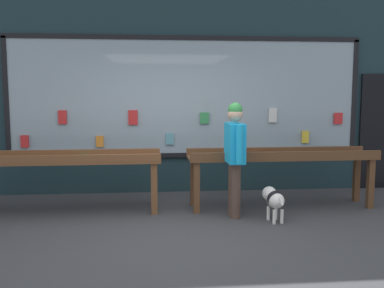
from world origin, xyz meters
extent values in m
plane|color=#38383A|center=(0.00, 0.00, 0.00)|extent=(40.00, 40.00, 0.00)
cube|color=#192D33|center=(0.00, 2.40, 1.85)|extent=(8.81, 0.20, 3.70)
cube|color=#8C9EA8|center=(0.28, 2.27, 1.68)|extent=(6.07, 0.03, 2.03)
cube|color=black|center=(0.28, 2.27, 2.69)|extent=(6.15, 0.06, 0.08)
cube|color=black|center=(0.28, 2.27, 0.67)|extent=(6.15, 0.06, 0.08)
cube|color=black|center=(-2.76, 2.27, 1.68)|extent=(0.08, 0.06, 2.03)
cube|color=black|center=(3.31, 2.27, 1.68)|extent=(0.08, 0.06, 2.03)
cube|color=red|center=(-2.48, 2.23, 0.94)|extent=(0.13, 0.03, 0.21)
cube|color=red|center=(-1.84, 2.23, 1.35)|extent=(0.14, 0.03, 0.23)
cube|color=orange|center=(-1.23, 2.23, 0.93)|extent=(0.13, 0.03, 0.19)
cube|color=red|center=(-0.65, 2.23, 1.33)|extent=(0.16, 0.03, 0.25)
cube|color=#5999A5|center=(-0.02, 2.23, 0.96)|extent=(0.14, 0.03, 0.20)
cube|color=#338C4C|center=(0.59, 2.23, 1.32)|extent=(0.15, 0.03, 0.20)
cube|color=#338C4C|center=(1.21, 2.23, 0.95)|extent=(0.15, 0.03, 0.23)
cube|color=silver|center=(1.81, 2.23, 1.36)|extent=(0.14, 0.03, 0.25)
cube|color=yellow|center=(2.42, 2.23, 0.97)|extent=(0.12, 0.03, 0.22)
cube|color=red|center=(3.02, 2.23, 1.30)|extent=(0.15, 0.03, 0.20)
cube|color=black|center=(3.91, 2.27, 1.05)|extent=(0.90, 0.04, 2.10)
cube|color=brown|center=(-0.30, 0.89, 0.38)|extent=(0.09, 0.09, 0.75)
cube|color=brown|center=(-0.31, 1.39, 0.38)|extent=(0.09, 0.09, 0.75)
cube|color=brown|center=(-1.64, 1.12, 0.77)|extent=(2.88, 0.70, 0.04)
cube|color=brown|center=(-1.64, 0.82, 0.83)|extent=(2.87, 0.10, 0.12)
cube|color=brown|center=(-1.65, 1.42, 0.83)|extent=(2.87, 0.10, 0.12)
cube|color=#2659B2|center=(-2.42, 1.08, 0.80)|extent=(0.15, 0.22, 0.02)
cube|color=#5999A5|center=(-1.90, 1.04, 0.80)|extent=(0.14, 0.23, 0.02)
cube|color=#338C4C|center=(-1.38, 1.33, 0.80)|extent=(0.17, 0.21, 0.03)
cube|color=red|center=(-0.83, 0.94, 0.80)|extent=(0.16, 0.21, 0.02)
cube|color=yellow|center=(-0.35, 1.09, 0.80)|extent=(0.14, 0.20, 0.02)
cube|color=brown|center=(0.31, 0.88, 0.38)|extent=(0.09, 0.09, 0.76)
cube|color=brown|center=(2.98, 0.92, 0.38)|extent=(0.09, 0.09, 0.76)
cube|color=brown|center=(0.30, 1.32, 0.38)|extent=(0.09, 0.09, 0.76)
cube|color=brown|center=(2.97, 1.36, 0.38)|extent=(0.09, 0.09, 0.76)
cube|color=brown|center=(1.64, 1.12, 0.78)|extent=(2.87, 0.63, 0.04)
cube|color=brown|center=(1.64, 0.85, 0.84)|extent=(2.87, 0.10, 0.12)
cube|color=brown|center=(1.64, 1.39, 0.84)|extent=(2.87, 0.10, 0.12)
cube|color=#2659B2|center=(0.35, 0.96, 0.81)|extent=(0.18, 0.22, 0.02)
cube|color=#2659B2|center=(0.72, 0.94, 0.80)|extent=(0.13, 0.21, 0.02)
cube|color=red|center=(1.01, 1.27, 0.81)|extent=(0.17, 0.22, 0.03)
cube|color=orange|center=(1.32, 1.21, 0.81)|extent=(0.19, 0.24, 0.02)
cube|color=silver|center=(1.61, 1.05, 0.81)|extent=(0.16, 0.20, 0.03)
cube|color=#994CA5|center=(1.96, 0.95, 0.81)|extent=(0.16, 0.21, 0.02)
cube|color=#338C4C|center=(2.32, 1.06, 0.81)|extent=(0.12, 0.22, 0.02)
cube|color=#2659B2|center=(2.57, 1.08, 0.81)|extent=(0.20, 0.25, 0.03)
cube|color=#994CA5|center=(2.96, 1.17, 0.81)|extent=(0.15, 0.23, 0.02)
cylinder|color=#4C382D|center=(0.83, 0.57, 0.39)|extent=(0.14, 0.14, 0.78)
cylinder|color=#4C382D|center=(0.82, 0.72, 0.39)|extent=(0.14, 0.14, 0.78)
cube|color=#19A5E0|center=(0.82, 0.65, 1.05)|extent=(0.23, 0.44, 0.55)
cylinder|color=#19A5E0|center=(0.83, 0.37, 1.07)|extent=(0.09, 0.09, 0.52)
cylinder|color=#19A5E0|center=(0.81, 0.93, 1.07)|extent=(0.09, 0.09, 0.52)
sphere|color=tan|center=(0.82, 0.65, 1.46)|extent=(0.21, 0.21, 0.21)
sphere|color=#338C3F|center=(0.82, 0.65, 1.52)|extent=(0.20, 0.20, 0.20)
ellipsoid|color=white|center=(1.33, 0.35, 0.30)|extent=(0.27, 0.35, 0.22)
ellipsoid|color=black|center=(1.33, 0.35, 0.31)|extent=(0.26, 0.23, 0.23)
sphere|color=white|center=(1.30, 0.55, 0.35)|extent=(0.20, 0.20, 0.20)
cylinder|color=white|center=(1.36, 0.17, 0.34)|extent=(0.04, 0.10, 0.12)
cylinder|color=white|center=(1.37, 0.46, 0.10)|extent=(0.04, 0.04, 0.19)
cylinder|color=white|center=(1.26, 0.44, 0.10)|extent=(0.04, 0.04, 0.19)
cylinder|color=white|center=(1.40, 0.27, 0.10)|extent=(0.04, 0.04, 0.19)
cylinder|color=white|center=(1.29, 0.25, 0.10)|extent=(0.04, 0.04, 0.19)
camera|label=1|loc=(-0.32, -5.20, 1.73)|focal=40.00mm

